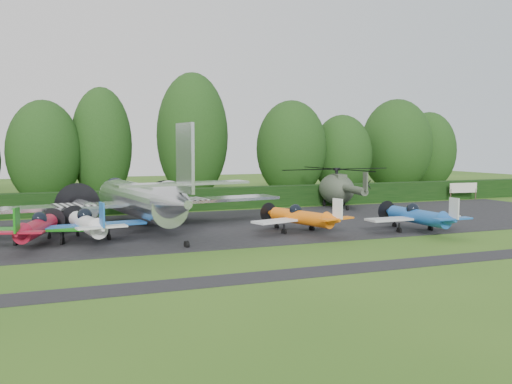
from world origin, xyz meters
name	(u,v)px	position (x,y,z in m)	size (l,w,h in m)	color
ground	(251,251)	(0.00, 0.00, 0.00)	(160.00, 160.00, 0.00)	#2E5A19
apron	(201,228)	(0.00, 10.00, 0.00)	(70.00, 18.00, 0.01)	black
taxiway_verge	(298,274)	(0.00, -6.00, 0.00)	(70.00, 2.00, 0.00)	black
hedgerow	(167,211)	(0.00, 21.00, 0.00)	(90.00, 1.60, 2.00)	black
transport_plane	(139,200)	(-4.25, 10.89, 2.09)	(23.44, 17.98, 7.51)	silver
light_plane_red	(37,227)	(-11.15, 6.03, 1.15)	(7.18, 7.55, 2.76)	maroon
light_plane_white	(87,224)	(-8.28, 6.27, 1.19)	(7.44, 7.83, 2.86)	white
light_plane_orange	(301,217)	(5.56, 4.92, 1.11)	(6.91, 7.26, 2.65)	orange
light_plane_blue	(418,216)	(13.06, 2.19, 1.14)	(7.10, 7.47, 2.73)	#1C56A9
helicopter	(337,186)	(15.93, 18.20, 2.03)	(11.74, 13.75, 3.78)	#404A39
sign_board	(463,189)	(32.06, 19.12, 1.28)	(3.35, 0.13, 1.89)	#3F3326
tree_1	(291,149)	(16.75, 30.21, 5.54)	(8.12, 8.12, 11.11)	black
tree_2	(102,145)	(-4.36, 31.77, 5.98)	(6.26, 6.26, 11.99)	black
tree_3	(342,155)	(23.55, 30.36, 4.78)	(7.20, 7.20, 9.59)	black
tree_4	(192,136)	(5.48, 31.96, 6.97)	(7.89, 7.89, 13.95)	black
tree_6	(396,146)	(32.35, 31.76, 5.90)	(9.00, 9.00, 11.81)	black
tree_8	(428,151)	(38.74, 33.46, 5.19)	(7.35, 7.35, 10.40)	black
tree_10	(44,153)	(-10.04, 30.97, 5.21)	(7.25, 7.25, 10.45)	black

